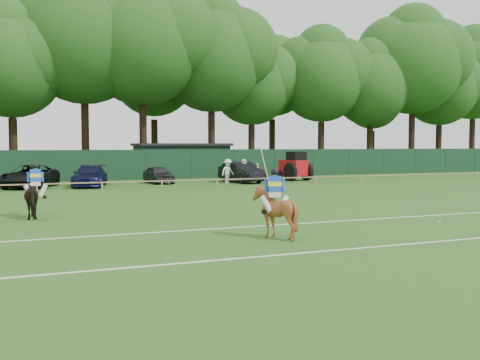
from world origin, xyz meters
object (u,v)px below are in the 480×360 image
estate_black (241,172)px  utility_shed (182,160)px  spectator_mid (257,173)px  polo_ball (440,222)px  suv_black (30,176)px  hatch_grey (158,175)px  sedan_navy (90,176)px  horse_chestnut (275,212)px  tractor (294,167)px  spectator_left (228,171)px  horse_dark (36,198)px  spectator_right (244,171)px

estate_black → utility_shed: utility_shed is taller
spectator_mid → polo_ball: spectator_mid is taller
spectator_mid → suv_black: bearing=143.0°
hatch_grey → polo_ball: 25.51m
hatch_grey → polo_ball: bearing=-84.2°
sedan_navy → spectator_mid: 12.60m
horse_chestnut → hatch_grey: bearing=-75.7°
suv_black → estate_black: estate_black is taller
sedan_navy → tractor: tractor is taller
sedan_navy → spectator_left: bearing=10.6°
polo_ball → utility_shed: 32.97m
polo_ball → tractor: tractor is taller
polo_ball → horse_dark: bearing=151.6°
spectator_left → spectator_mid: (2.53, 0.21, -0.17)m
suv_black → tractor: bearing=22.6°
horse_dark → spectator_mid: horse_dark is taller
spectator_mid → utility_shed: size_ratio=0.18×
suv_black → polo_ball: (13.29, -24.37, -0.72)m
hatch_grey → estate_black: 6.36m
tractor → spectator_right: bearing=179.3°
estate_black → spectator_right: size_ratio=2.69×
suv_black → utility_shed: size_ratio=0.66×
tractor → sedan_navy: bearing=171.7°
horse_dark → spectator_right: spectator_right is taller
horse_dark → utility_shed: 28.96m
estate_black → tractor: 4.96m
horse_dark → spectator_mid: (16.90, 15.99, -0.06)m
sedan_navy → polo_ball: size_ratio=56.61×
spectator_mid → polo_ball: size_ratio=16.56×
hatch_grey → spectator_left: bearing=-25.8°
suv_black → spectator_mid: bearing=19.5°
spectator_right → polo_ball: (-2.13, -23.52, -0.86)m
sedan_navy → polo_ball: bearing=-54.0°
suv_black → sedan_navy: 3.93m
estate_black → utility_shed: bearing=96.0°
sedan_navy → spectator_left: (10.06, -0.69, 0.17)m
horse_dark → hatch_grey: bearing=-120.5°
estate_black → hatch_grey: bearing=160.5°
sedan_navy → tractor: bearing=15.9°
suv_black → utility_shed: 15.80m
suv_black → estate_black: bearing=20.5°
sedan_navy → polo_ball: sedan_navy is taller
suv_black → horse_chestnut: bearing=-53.1°
spectator_left → sedan_navy: bearing=154.5°
spectator_left → polo_ball: size_ratio=20.31×
utility_shed → estate_black: bearing=-77.5°
horse_dark → tractor: 26.66m
spectator_right → hatch_grey: bearing=-178.4°
horse_chestnut → spectator_mid: 26.04m
horse_dark → spectator_left: 21.34m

